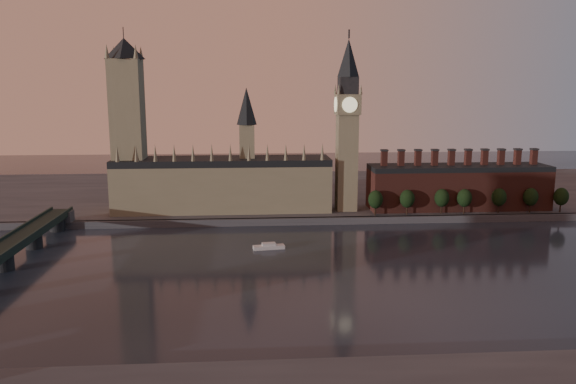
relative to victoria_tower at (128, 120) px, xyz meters
name	(u,v)px	position (x,y,z in m)	size (l,w,h in m)	color
ground	(366,275)	(120.00, -115.00, -59.09)	(900.00, 900.00, 0.00)	black
north_bank	(316,193)	(120.00, 63.04, -57.09)	(900.00, 182.00, 4.00)	#4E4E53
palace_of_westminster	(224,181)	(55.59, -0.09, -37.46)	(130.00, 30.30, 74.00)	#797056
victoria_tower	(128,120)	(0.00, 0.00, 0.00)	(24.00, 24.00, 108.00)	#797056
big_ben	(347,123)	(130.00, -5.00, -2.26)	(15.00, 15.00, 107.00)	#797056
chimney_block	(458,186)	(200.00, -5.00, -41.27)	(110.00, 25.00, 37.00)	#572821
embankment_tree_0	(376,199)	(144.64, -21.44, -45.62)	(8.60, 8.60, 14.88)	black
embankment_tree_1	(407,199)	(163.76, -20.58, -45.62)	(8.60, 8.60, 14.88)	black
embankment_tree_2	(442,198)	(184.96, -19.54, -45.62)	(8.60, 8.60, 14.88)	black
embankment_tree_3	(464,198)	(198.26, -20.73, -45.62)	(8.60, 8.60, 14.88)	black
embankment_tree_4	(499,197)	(219.78, -19.83, -45.62)	(8.60, 8.60, 14.88)	black
embankment_tree_5	(531,197)	(239.13, -20.21, -45.62)	(8.60, 8.60, 14.88)	black
embankment_tree_6	(561,197)	(257.85, -20.52, -45.62)	(8.60, 8.60, 14.88)	black
river_boat	(269,247)	(80.25, -73.35, -57.91)	(15.79, 6.40, 3.07)	silver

